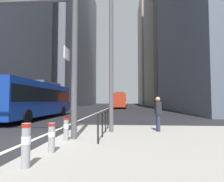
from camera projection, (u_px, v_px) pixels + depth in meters
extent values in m
plane|color=black|center=(100.00, 111.00, 26.82)|extent=(160.00, 160.00, 0.00)
cube|color=gray|center=(184.00, 150.00, 5.51)|extent=(9.00, 10.00, 0.15)
cube|color=beige|center=(107.00, 109.00, 36.78)|extent=(0.20, 80.00, 0.01)
cube|color=slate|center=(57.00, 28.00, 52.34)|extent=(13.76, 25.15, 45.33)
cube|color=gray|center=(80.00, 47.00, 80.00)|extent=(10.40, 23.37, 50.54)
cube|color=gray|center=(168.00, 36.00, 55.92)|extent=(12.58, 22.21, 43.04)
cube|color=gray|center=(154.00, 52.00, 84.15)|extent=(13.08, 24.42, 48.82)
cube|color=#14389E|center=(36.00, 99.00, 15.90)|extent=(2.55, 10.94, 2.75)
cube|color=black|center=(36.00, 95.00, 15.92)|extent=(2.59, 10.72, 1.10)
cube|color=#4C4C51|center=(44.00, 84.00, 17.61)|extent=(1.77, 3.94, 0.30)
cylinder|color=black|center=(27.00, 117.00, 12.26)|extent=(0.30, 1.00, 1.00)
cylinder|color=black|center=(63.00, 111.00, 19.22)|extent=(0.30, 1.00, 1.00)
cylinder|color=black|center=(41.00, 111.00, 19.41)|extent=(0.30, 1.00, 1.00)
cube|color=red|center=(120.00, 100.00, 39.63)|extent=(2.55, 10.65, 2.75)
cube|color=black|center=(120.00, 99.00, 39.64)|extent=(2.59, 10.44, 1.10)
cube|color=#4C4C51|center=(120.00, 93.00, 38.12)|extent=(1.77, 3.84, 0.30)
cylinder|color=black|center=(115.00, 105.00, 43.03)|extent=(0.31, 1.00, 1.00)
cylinder|color=black|center=(125.00, 105.00, 42.87)|extent=(0.31, 1.00, 1.00)
cylinder|color=black|center=(113.00, 106.00, 36.25)|extent=(0.31, 1.00, 1.00)
cylinder|color=black|center=(125.00, 106.00, 36.08)|extent=(0.31, 1.00, 1.00)
cube|color=black|center=(61.00, 105.00, 30.30)|extent=(1.86, 4.15, 1.10)
cube|color=black|center=(61.00, 100.00, 30.49)|extent=(1.54, 2.25, 0.52)
cylinder|color=black|center=(63.00, 109.00, 28.83)|extent=(0.23, 0.64, 0.64)
cylinder|color=black|center=(52.00, 109.00, 28.92)|extent=(0.23, 0.64, 0.64)
cylinder|color=black|center=(68.00, 108.00, 31.62)|extent=(0.23, 0.64, 0.64)
cylinder|color=black|center=(58.00, 108.00, 31.72)|extent=(0.23, 0.64, 0.64)
cube|color=gold|center=(120.00, 103.00, 53.14)|extent=(1.98, 4.19, 1.10)
cube|color=black|center=(120.00, 100.00, 53.04)|extent=(1.60, 2.29, 0.52)
cylinder|color=black|center=(117.00, 105.00, 54.53)|extent=(0.25, 0.65, 0.64)
cylinder|color=black|center=(123.00, 105.00, 54.48)|extent=(0.25, 0.65, 0.64)
cylinder|color=black|center=(117.00, 105.00, 51.74)|extent=(0.25, 0.65, 0.64)
cylinder|color=black|center=(124.00, 105.00, 51.70)|extent=(0.25, 0.65, 0.64)
cube|color=silver|center=(124.00, 103.00, 56.30)|extent=(1.91, 4.29, 1.10)
cube|color=black|center=(124.00, 101.00, 56.20)|extent=(1.57, 2.33, 0.52)
cylinder|color=black|center=(121.00, 105.00, 57.80)|extent=(0.24, 0.65, 0.64)
cylinder|color=black|center=(127.00, 105.00, 57.61)|extent=(0.24, 0.65, 0.64)
cylinder|color=black|center=(121.00, 105.00, 54.94)|extent=(0.24, 0.65, 0.64)
cylinder|color=black|center=(127.00, 105.00, 54.75)|extent=(0.24, 0.65, 0.64)
cylinder|color=#515156|center=(75.00, 60.00, 6.97)|extent=(0.22, 0.22, 6.00)
cube|color=white|center=(67.00, 54.00, 6.82)|extent=(0.04, 0.60, 0.44)
cylinder|color=#56565B|center=(111.00, 47.00, 8.58)|extent=(0.20, 0.20, 8.00)
cylinder|color=#99999E|center=(26.00, 146.00, 3.86)|extent=(0.18, 0.18, 0.94)
cylinder|color=white|center=(26.00, 140.00, 3.87)|extent=(0.19, 0.19, 0.17)
cylinder|color=#B21E19|center=(26.00, 125.00, 3.89)|extent=(0.20, 0.20, 0.08)
cylinder|color=#99999E|center=(52.00, 138.00, 5.01)|extent=(0.18, 0.18, 0.81)
cylinder|color=white|center=(52.00, 134.00, 5.02)|extent=(0.19, 0.19, 0.15)
cylinder|color=#B21E19|center=(52.00, 124.00, 5.03)|extent=(0.20, 0.20, 0.08)
cylinder|color=#99999E|center=(66.00, 129.00, 6.53)|extent=(0.18, 0.18, 0.83)
cylinder|color=white|center=(66.00, 126.00, 6.53)|extent=(0.19, 0.19, 0.15)
cylinder|color=#B21E19|center=(66.00, 119.00, 6.55)|extent=(0.20, 0.20, 0.08)
cylinder|color=black|center=(98.00, 130.00, 6.01)|extent=(0.06, 0.06, 0.95)
cylinder|color=black|center=(102.00, 125.00, 7.14)|extent=(0.06, 0.06, 0.95)
cylinder|color=black|center=(105.00, 122.00, 8.27)|extent=(0.06, 0.06, 0.95)
cylinder|color=black|center=(108.00, 119.00, 9.40)|extent=(0.06, 0.06, 0.95)
cylinder|color=black|center=(104.00, 112.00, 7.73)|extent=(0.06, 3.41, 0.06)
cylinder|color=#2D334C|center=(158.00, 123.00, 8.58)|extent=(0.15, 0.15, 0.79)
cylinder|color=#2D334C|center=(159.00, 123.00, 8.42)|extent=(0.15, 0.15, 0.79)
cube|color=#232328|center=(158.00, 108.00, 8.54)|extent=(0.28, 0.40, 0.61)
sphere|color=tan|center=(158.00, 99.00, 8.56)|extent=(0.22, 0.22, 0.22)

